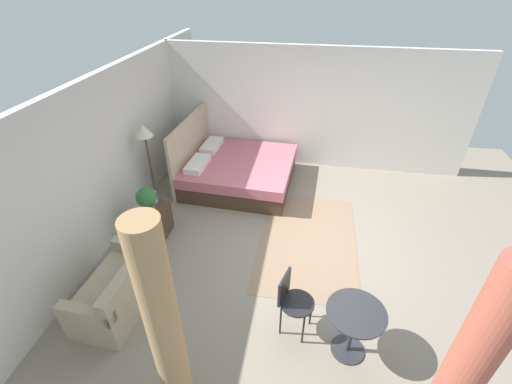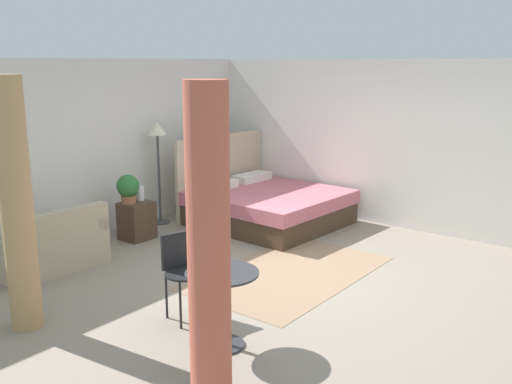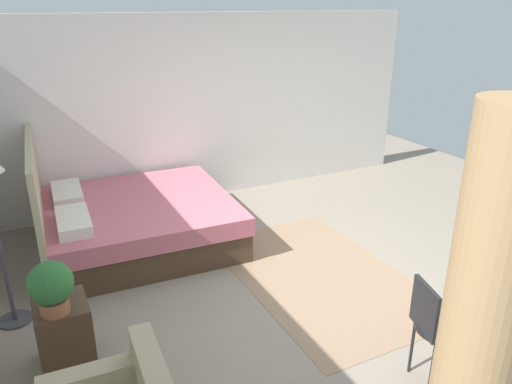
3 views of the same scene
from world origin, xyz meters
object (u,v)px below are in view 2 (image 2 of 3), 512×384
at_px(couch, 51,247).
at_px(bed, 265,204).
at_px(nightstand, 137,221).
at_px(cafe_chair_near_window, 182,266).
at_px(floor_lamp, 158,140).
at_px(balcony_table, 222,295).
at_px(potted_plant, 128,188).
at_px(vase, 140,193).

bearing_deg(couch, bed, -14.21).
xyz_separation_m(nightstand, cafe_chair_near_window, (-1.45, -2.37, 0.26)).
bearing_deg(nightstand, cafe_chair_near_window, -121.49).
height_order(floor_lamp, cafe_chair_near_window, floor_lamp).
xyz_separation_m(floor_lamp, balcony_table, (-2.46, -3.45, -0.83)).
bearing_deg(cafe_chair_near_window, potted_plant, 60.68).
relative_size(nightstand, vase, 2.64).
xyz_separation_m(bed, floor_lamp, (-1.02, 1.33, 1.02)).
relative_size(bed, balcony_table, 3.13).
xyz_separation_m(bed, nightstand, (-1.81, 0.97, -0.03)).
bearing_deg(potted_plant, nightstand, -20.59).
xyz_separation_m(bed, vase, (-1.69, 1.01, 0.35)).
relative_size(floor_lamp, balcony_table, 2.27).
bearing_deg(floor_lamp, nightstand, -155.40).
relative_size(balcony_table, cafe_chair_near_window, 0.82).
distance_m(bed, nightstand, 2.06).
relative_size(couch, nightstand, 2.43).
distance_m(couch, vase, 1.66).
height_order(bed, couch, bed).
bearing_deg(potted_plant, cafe_chair_near_window, -119.32).
bearing_deg(vase, cafe_chair_near_window, -123.07).
relative_size(nightstand, potted_plant, 1.32).
relative_size(couch, floor_lamp, 0.82).
distance_m(bed, couch, 3.40).
bearing_deg(couch, vase, 6.25).
xyz_separation_m(nightstand, floor_lamp, (0.79, 0.36, 1.05)).
xyz_separation_m(bed, potted_plant, (-1.91, 1.01, 0.47)).
relative_size(floor_lamp, cafe_chair_near_window, 1.87).
relative_size(vase, cafe_chair_near_window, 0.24).
bearing_deg(bed, couch, 165.79).
bearing_deg(cafe_chair_near_window, floor_lamp, 50.62).
bearing_deg(cafe_chair_near_window, bed, 23.27).
xyz_separation_m(nightstand, potted_plant, (-0.10, 0.04, 0.50)).
bearing_deg(couch, floor_lamp, 12.24).
distance_m(couch, balcony_table, 2.97).
relative_size(bed, potted_plant, 5.38).
relative_size(vase, balcony_table, 0.29).
bearing_deg(nightstand, floor_lamp, 24.60).
bearing_deg(floor_lamp, couch, -167.76).
xyz_separation_m(potted_plant, cafe_chair_near_window, (-1.35, -2.41, -0.23)).
height_order(potted_plant, vase, potted_plant).
distance_m(potted_plant, cafe_chair_near_window, 2.77).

